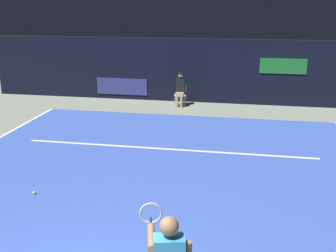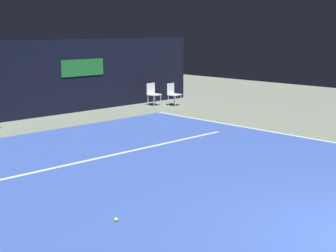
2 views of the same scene
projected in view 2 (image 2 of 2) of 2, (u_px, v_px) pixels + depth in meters
ground_plane at (163, 175)px, 10.33m from camera, size 33.83×33.83×0.00m
court_surface at (163, 174)px, 10.33m from camera, size 10.61×11.31×0.01m
line_sideline_left at (298, 136)px, 13.94m from camera, size 0.10×11.31×0.01m
line_service at (105, 157)px, 11.72m from camera, size 8.28×0.10×0.01m
courtside_chair_near at (153, 93)px, 19.53m from camera, size 0.45×0.42×0.88m
courtside_chair_far at (173, 93)px, 19.49m from camera, size 0.49×0.47×0.88m
tennis_ball at (116, 219)px, 7.79m from camera, size 0.07×0.07×0.07m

